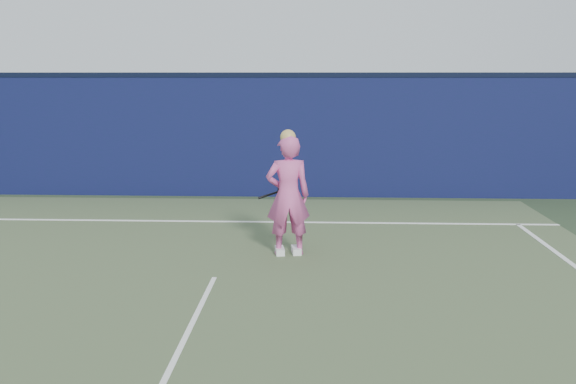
{
  "coord_description": "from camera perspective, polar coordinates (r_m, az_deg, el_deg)",
  "views": [
    {
      "loc": [
        1.24,
        -6.38,
        2.56
      ],
      "look_at": [
        0.9,
        2.11,
        0.92
      ],
      "focal_mm": 38.0,
      "sensor_mm": 36.0,
      "label": 1
    }
  ],
  "objects": [
    {
      "name": "racket",
      "position": [
        9.11,
        -0.28,
        0.17
      ],
      "size": [
        0.59,
        0.21,
        0.32
      ],
      "rotation": [
        0.0,
        0.0,
        0.17
      ],
      "color": "black",
      "rests_on": "ground"
    },
    {
      "name": "ground",
      "position": [
        6.99,
        -8.22,
        -10.67
      ],
      "size": [
        80.0,
        80.0,
        0.0
      ],
      "primitive_type": "plane",
      "color": "#2D3E26",
      "rests_on": "ground"
    },
    {
      "name": "player",
      "position": [
        8.66,
        0.0,
        -0.3
      ],
      "size": [
        0.69,
        0.5,
        1.81
      ],
      "rotation": [
        0.0,
        0.0,
        3.3
      ],
      "color": "#D05197",
      "rests_on": "ground"
    },
    {
      "name": "backstop_wall",
      "position": [
        13.01,
        -3.17,
        5.15
      ],
      "size": [
        24.0,
        0.4,
        2.5
      ],
      "primitive_type": "cube",
      "color": "#0D153A",
      "rests_on": "ground"
    },
    {
      "name": "wall_cap",
      "position": [
        12.94,
        -3.23,
        10.89
      ],
      "size": [
        24.0,
        0.42,
        0.1
      ],
      "primitive_type": "cube",
      "color": "black",
      "rests_on": "backstop_wall"
    },
    {
      "name": "court_lines",
      "position": [
        6.68,
        -8.74,
        -11.6
      ],
      "size": [
        11.0,
        12.04,
        0.01
      ],
      "color": "white",
      "rests_on": "court_surface"
    }
  ]
}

